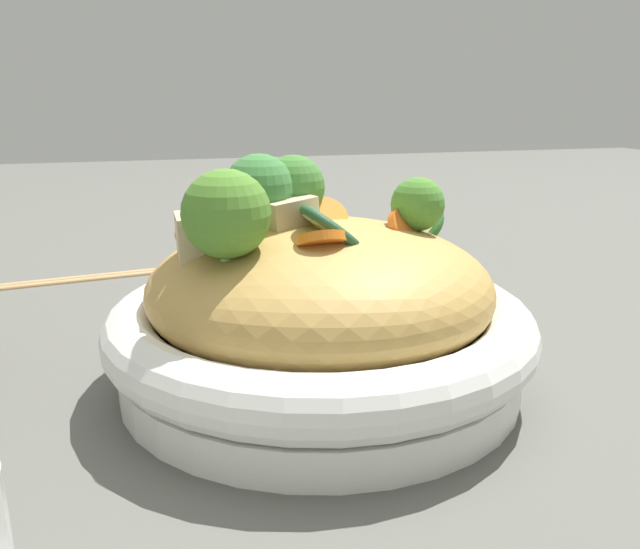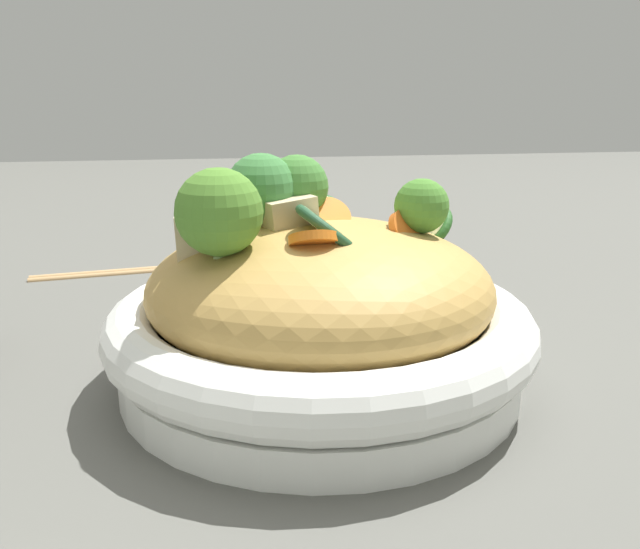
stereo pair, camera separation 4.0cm
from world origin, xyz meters
name	(u,v)px [view 1 (the left image)]	position (x,y,z in m)	size (l,w,h in m)	color
ground_plane	(320,380)	(0.00, 0.00, 0.00)	(3.00, 3.00, 0.00)	#575751
serving_bowl	(320,338)	(0.00, 0.00, 0.03)	(0.27, 0.27, 0.06)	white
noodle_heap	(320,287)	(0.00, 0.00, 0.06)	(0.22, 0.22, 0.08)	tan
broccoli_florets	(278,202)	(-0.03, 0.00, 0.12)	(0.18, 0.12, 0.06)	#A3C072
carrot_coins	(322,227)	(0.00, 0.01, 0.10)	(0.17, 0.12, 0.04)	orange
zucchini_slices	(354,223)	(0.03, 0.01, 0.10)	(0.13, 0.11, 0.05)	beige
chicken_chunks	(247,225)	(-0.04, 0.01, 0.11)	(0.09, 0.05, 0.03)	beige
chopsticks_pair	(109,274)	(-0.14, 0.29, 0.00)	(0.22, 0.05, 0.01)	tan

